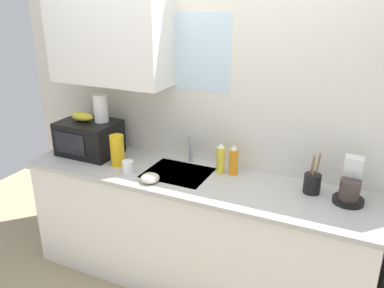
% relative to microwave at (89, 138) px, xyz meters
% --- Properties ---
extents(kitchen_wall_assembly, '(3.31, 0.42, 2.50)m').
position_rel_microwave_xyz_m(kitchen_wall_assembly, '(0.80, 0.26, 0.32)').
color(kitchen_wall_assembly, silver).
rests_on(kitchen_wall_assembly, ground).
extents(counter_unit, '(2.54, 0.63, 0.90)m').
position_rel_microwave_xyz_m(counter_unit, '(0.93, -0.05, -0.58)').
color(counter_unit, white).
rests_on(counter_unit, ground).
extents(sink_faucet, '(0.03, 0.03, 0.21)m').
position_rel_microwave_xyz_m(sink_faucet, '(0.81, 0.19, -0.03)').
color(sink_faucet, '#B2B5BA').
rests_on(sink_faucet, counter_unit).
extents(microwave, '(0.46, 0.35, 0.27)m').
position_rel_microwave_xyz_m(microwave, '(0.00, 0.00, 0.00)').
color(microwave, black).
rests_on(microwave, counter_unit).
extents(banana_bunch, '(0.20, 0.11, 0.07)m').
position_rel_microwave_xyz_m(banana_bunch, '(-0.05, 0.00, 0.17)').
color(banana_bunch, gold).
rests_on(banana_bunch, microwave).
extents(paper_towel_roll, '(0.11, 0.11, 0.22)m').
position_rel_microwave_xyz_m(paper_towel_roll, '(0.10, 0.05, 0.24)').
color(paper_towel_roll, white).
rests_on(paper_towel_roll, microwave).
extents(coffee_maker, '(0.19, 0.21, 0.28)m').
position_rel_microwave_xyz_m(coffee_maker, '(1.97, 0.06, -0.03)').
color(coffee_maker, black).
rests_on(coffee_maker, counter_unit).
extents(dish_soap_bottle_yellow, '(0.06, 0.06, 0.23)m').
position_rel_microwave_xyz_m(dish_soap_bottle_yellow, '(1.09, 0.10, -0.03)').
color(dish_soap_bottle_yellow, yellow).
rests_on(dish_soap_bottle_yellow, counter_unit).
extents(dish_soap_bottle_orange, '(0.06, 0.06, 0.22)m').
position_rel_microwave_xyz_m(dish_soap_bottle_orange, '(1.18, 0.12, -0.03)').
color(dish_soap_bottle_orange, orange).
rests_on(dish_soap_bottle_orange, counter_unit).
extents(cereal_canister, '(0.10, 0.10, 0.24)m').
position_rel_microwave_xyz_m(cereal_canister, '(0.34, -0.10, -0.02)').
color(cereal_canister, gold).
rests_on(cereal_canister, counter_unit).
extents(mug_white, '(0.08, 0.08, 0.09)m').
position_rel_microwave_xyz_m(mug_white, '(0.49, -0.19, -0.09)').
color(mug_white, white).
rests_on(mug_white, counter_unit).
extents(utensil_crock, '(0.11, 0.11, 0.28)m').
position_rel_microwave_xyz_m(utensil_crock, '(1.74, 0.07, -0.07)').
color(utensil_crock, black).
rests_on(utensil_crock, counter_unit).
extents(small_bowl, '(0.13, 0.13, 0.06)m').
position_rel_microwave_xyz_m(small_bowl, '(0.71, -0.25, -0.10)').
color(small_bowl, beige).
rests_on(small_bowl, counter_unit).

